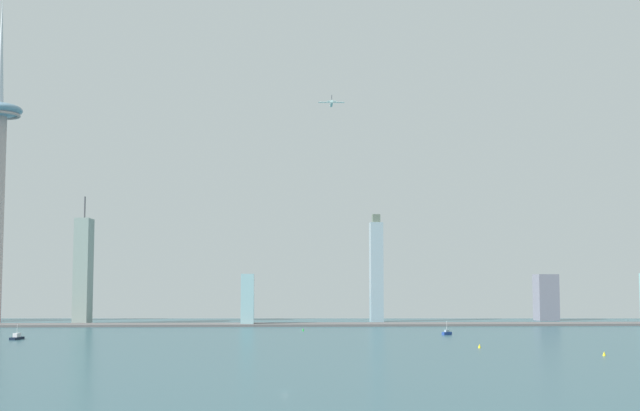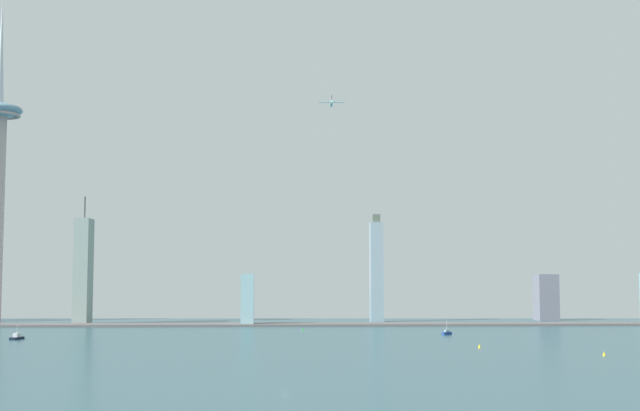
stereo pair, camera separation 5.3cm
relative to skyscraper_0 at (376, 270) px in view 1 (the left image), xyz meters
The scene contains 12 objects.
ground_plane 591.15m from the skyscraper_0, 99.80° to the right, with size 6000.00×6000.00×0.00m, color #2E555F.
waterfront_pier 137.21m from the skyscraper_0, 142.25° to the right, with size 974.00×42.73×2.01m, color #5F5C5C.
skyscraper_0 is the anchor object (origin of this frame).
skyscraper_3 190.70m from the skyscraper_0, ahead, with size 21.83×25.83×49.62m.
skyscraper_6 297.55m from the skyscraper_0, behind, with size 14.17×27.91×125.66m.
skyscraper_7 155.76m from the skyscraper_0, 149.48° to the right, with size 12.23×17.72×48.97m.
boat_1 238.21m from the skyscraper_0, 82.74° to the right, with size 8.87×7.87×10.84m.
boat_2 401.00m from the skyscraper_0, 136.95° to the right, with size 7.11×15.46×11.01m.
channel_buoy_0 197.04m from the skyscraper_0, 115.43° to the right, with size 1.70×1.70×2.64m, color green.
channel_buoy_1 438.76m from the skyscraper_0, 79.36° to the right, with size 1.83×1.83×2.38m, color yellow.
channel_buoy_2 371.21m from the skyscraper_0, 86.29° to the right, with size 1.90×1.90×2.46m, color yellow.
airplane 180.40m from the skyscraper_0, 142.42° to the right, with size 26.56×25.33×7.86m.
Camera 1 is at (-2.68, -338.65, 41.17)m, focal length 49.36 mm.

